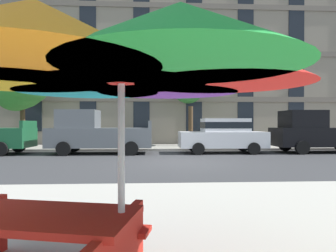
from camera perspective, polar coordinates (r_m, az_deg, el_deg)
The scene contains 10 objects.
ground_plane at distance 11.73m, azimuth 2.31°, elevation -6.99°, with size 120.00×120.00×0.00m, color #38383A.
sidewalk_far at distance 18.47m, azimuth 0.33°, elevation -4.06°, with size 56.00×3.60×0.12m, color #9E998E.
apartment_building at distance 27.03m, azimuth -0.71°, elevation 10.88°, with size 36.05×12.08×12.80m.
pickup_gray at distance 15.54m, azimuth -13.48°, elevation -1.37°, with size 5.10×2.12×2.20m.
sedan_white at distance 15.72m, azimuth 10.39°, elevation -1.62°, with size 4.40×1.98×1.78m.
pickup_black at distance 17.59m, azimuth 26.61°, elevation -1.19°, with size 5.10×2.12×2.20m.
street_tree_left at distance 19.73m, azimuth -26.17°, elevation 7.43°, with size 3.41×3.27×5.77m.
street_tree_middle at distance 19.21m, azimuth 4.03°, elevation 8.23°, with size 2.61×2.88×5.50m.
patio_umbrella at distance 2.64m, azimuth -8.86°, elevation 12.36°, with size 3.27×3.03×2.35m.
picnic_table at distance 2.98m, azimuth -24.89°, elevation -19.98°, with size 2.09×1.87×0.77m.
Camera 1 is at (-1.09, -11.57, 1.53)m, focal length 32.13 mm.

